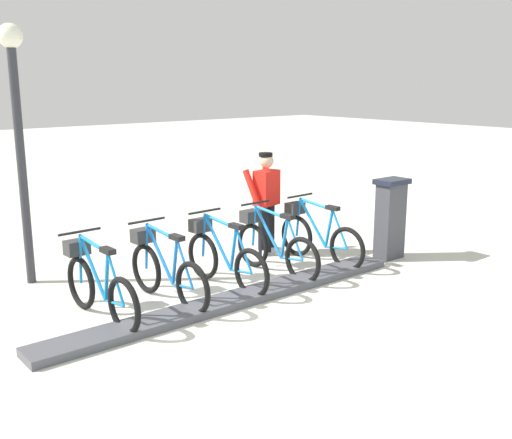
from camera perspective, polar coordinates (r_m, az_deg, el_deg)
ground_plane at (r=7.79m, az=-1.90°, el=-7.89°), size 60.00×60.00×0.00m
dock_rail_base at (r=7.78m, az=-1.90°, el=-7.55°), size 0.44×5.37×0.10m
payment_kiosk at (r=9.77m, az=12.55°, el=0.20°), size 0.36×0.52×1.28m
bike_docked_0 at (r=9.43m, az=5.82°, el=-1.49°), size 1.72×0.54×1.02m
bike_docked_1 at (r=8.82m, az=1.62°, el=-2.45°), size 1.72×0.54×1.02m
bike_docked_2 at (r=8.27m, az=-3.17°, el=-3.52°), size 1.72×0.54×1.02m
bike_docked_3 at (r=7.80m, az=-8.60°, el=-4.70°), size 1.72×0.54×1.02m
bike_docked_4 at (r=7.40m, az=-14.70°, el=-5.97°), size 1.72×0.54×1.02m
worker_near_rack at (r=9.71m, az=0.95°, el=1.90°), size 0.51×0.68×1.66m
lamp_post at (r=8.70m, az=-21.62°, el=9.14°), size 0.32×0.32×3.50m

